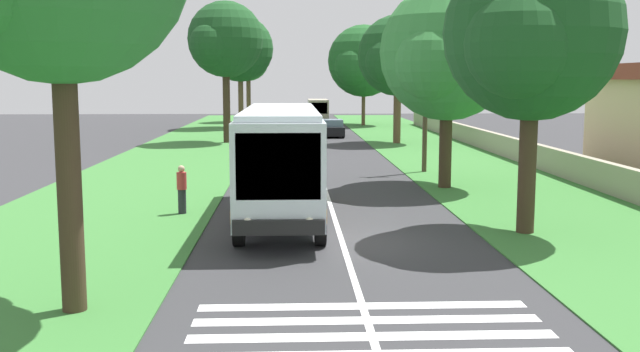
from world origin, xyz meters
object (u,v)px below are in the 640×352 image
at_px(coach_bus, 281,156).
at_px(trailing_car_1, 282,135).
at_px(trailing_car_3, 288,122).
at_px(pedestrian, 182,189).
at_px(roadside_tree_left_1, 224,42).
at_px(trailing_car_2, 333,129).
at_px(trailing_car_0, 290,146).
at_px(roadside_tree_left_0, 238,50).
at_px(roadside_tree_left_2, 247,62).
at_px(roadside_tree_right_1, 362,63).
at_px(trailing_minibus_0, 318,108).
at_px(utility_pole, 425,99).
at_px(roadside_tree_right_2, 444,57).
at_px(roadside_tree_right_0, 528,37).
at_px(roadside_tree_right_3, 396,58).

height_order(coach_bus, trailing_car_1, coach_bus).
height_order(trailing_car_1, trailing_car_3, same).
bearing_deg(pedestrian, roadside_tree_left_1, 2.06).
bearing_deg(trailing_car_3, trailing_car_2, -157.92).
relative_size(coach_bus, trailing_car_0, 2.60).
bearing_deg(coach_bus, pedestrian, 74.24).
height_order(trailing_car_0, trailing_car_2, same).
height_order(trailing_car_0, roadside_tree_left_0, roadside_tree_left_0).
relative_size(trailing_car_0, roadside_tree_left_2, 0.48).
bearing_deg(coach_bus, roadside_tree_left_1, 8.54).
bearing_deg(trailing_car_1, roadside_tree_left_1, 67.34).
distance_m(trailing_car_1, roadside_tree_right_1, 24.05).
distance_m(trailing_minibus_0, utility_pole, 43.51).
relative_size(trailing_car_2, utility_pole, 0.61).
relative_size(roadside_tree_right_2, pedestrian, 5.13).
bearing_deg(trailing_car_0, utility_pole, -139.17).
height_order(roadside_tree_left_1, roadside_tree_right_2, roadside_tree_left_1).
relative_size(trailing_minibus_0, roadside_tree_right_0, 0.69).
relative_size(trailing_car_0, roadside_tree_right_3, 0.46).
xyz_separation_m(trailing_minibus_0, roadside_tree_left_2, (1.17, 7.72, 5.10)).
bearing_deg(pedestrian, trailing_car_1, -6.63).
xyz_separation_m(trailing_car_2, roadside_tree_right_2, (-28.50, -3.11, 4.98)).
relative_size(trailing_car_0, roadside_tree_left_0, 0.40).
relative_size(coach_bus, pedestrian, 6.60).
relative_size(trailing_car_2, roadside_tree_left_1, 0.42).
bearing_deg(trailing_car_0, pedestrian, 168.89).
distance_m(roadside_tree_left_2, roadside_tree_right_0, 60.38).
height_order(trailing_car_2, pedestrian, pedestrian).
xyz_separation_m(trailing_car_2, trailing_car_3, (9.26, 3.76, 0.00)).
bearing_deg(utility_pole, trailing_car_0, 40.83).
bearing_deg(utility_pole, roadside_tree_left_1, 32.97).
bearing_deg(roadside_tree_right_0, trailing_car_2, 5.35).
bearing_deg(roadside_tree_right_2, roadside_tree_right_0, -177.25).
height_order(trailing_car_2, roadside_tree_right_2, roadside_tree_right_2).
height_order(roadside_tree_right_3, pedestrian, roadside_tree_right_3).
xyz_separation_m(trailing_car_1, roadside_tree_left_2, (28.33, 4.10, 5.98)).
relative_size(roadside_tree_left_0, roadside_tree_right_0, 1.25).
distance_m(roadside_tree_left_0, roadside_tree_right_1, 12.99).
bearing_deg(roadside_tree_right_1, roadside_tree_right_0, 179.68).
bearing_deg(roadside_tree_right_1, trailing_car_0, 166.28).
bearing_deg(roadside_tree_right_1, roadside_tree_left_2, 62.17).
relative_size(roadside_tree_left_0, roadside_tree_right_3, 1.16).
bearing_deg(trailing_minibus_0, pedestrian, 172.89).
relative_size(roadside_tree_right_3, utility_pole, 1.32).
distance_m(roadside_tree_right_0, roadside_tree_right_3, 31.58).
xyz_separation_m(roadside_tree_right_1, utility_pole, (-38.10, 0.56, -2.67)).
height_order(trailing_minibus_0, roadside_tree_left_2, roadside_tree_left_2).
relative_size(trailing_car_1, roadside_tree_left_1, 0.42).
relative_size(trailing_minibus_0, roadside_tree_right_1, 0.59).
xyz_separation_m(trailing_minibus_0, roadside_tree_right_3, (-26.47, -4.70, 4.73)).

